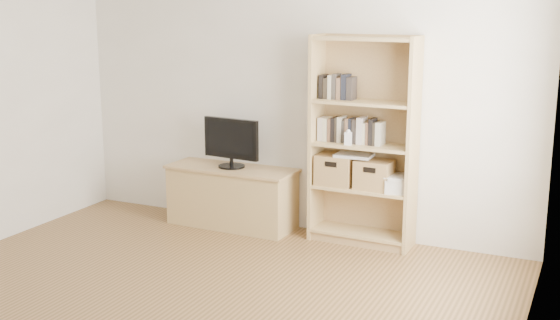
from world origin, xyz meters
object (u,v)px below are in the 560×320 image
Objects in this scene: tv_stand at (232,198)px; baby_monitor at (348,139)px; television at (231,143)px; basket_right at (374,175)px; basket_left at (336,169)px; laptop at (354,155)px; bookshelf at (363,142)px.

baby_monitor is (1.17, -0.04, 0.68)m from tv_stand.
tv_stand is 0.53m from television.
basket_right is (1.39, 0.05, -0.17)m from television.
television is at bearing -175.37° from basket_left.
laptop reaches higher than tv_stand.
tv_stand is 3.78× the size of laptop.
basket_right is at bearing 8.36° from television.
baby_monitor is at bearing -135.00° from bookshelf.
baby_monitor is 0.37× the size of basket_right.
bookshelf reaches higher than laptop.
basket_right is at bearing -2.60° from bookshelf.
laptop is at bearing -169.97° from bookshelf.
tv_stand is 1.10m from basket_left.
tv_stand is 1.31m from laptop.
bookshelf is at bearing 178.41° from basket_right.
basket_left is at bearing -178.81° from bookshelf.
laptop reaches higher than basket_left.
laptop is (1.20, 0.05, 0.52)m from tv_stand.
basket_right is at bearing 16.74° from baby_monitor.
baby_monitor is at bearing -0.47° from tv_stand.
bookshelf is 0.30m from basket_right.
basket_left is at bearing 4.87° from tv_stand.
basket_right is 0.97× the size of laptop.
laptop is at bearing 66.11° from baby_monitor.
television is 1.40m from basket_right.
basket_right is (0.22, 0.09, -0.32)m from baby_monitor.
television is at bearing -175.23° from basket_right.
television is 1.90× the size of basket_right.
bookshelf is 5.95× the size of basket_right.
basket_left is at bearing 9.65° from television.
baby_monitor reaches higher than basket_left.
tv_stand is at bearing -175.37° from basket_left.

